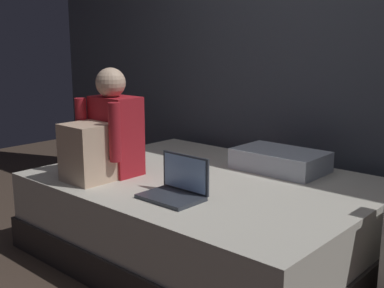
{
  "coord_description": "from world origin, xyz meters",
  "views": [
    {
      "loc": [
        1.6,
        -1.84,
        1.29
      ],
      "look_at": [
        -0.14,
        0.1,
        0.74
      ],
      "focal_mm": 45.08,
      "sensor_mm": 36.0,
      "label": 1
    }
  ],
  "objects": [
    {
      "name": "ground_plane",
      "position": [
        0.0,
        0.0,
        0.0
      ],
      "size": [
        8.0,
        8.0,
        0.0
      ],
      "primitive_type": "plane",
      "color": "#47382D"
    },
    {
      "name": "wall_back",
      "position": [
        0.0,
        1.2,
        1.35
      ],
      "size": [
        5.6,
        0.1,
        2.7
      ],
      "primitive_type": "cube",
      "color": "#424751",
      "rests_on": "ground_plane"
    },
    {
      "name": "bed",
      "position": [
        -0.2,
        0.3,
        0.24
      ],
      "size": [
        2.0,
        1.5,
        0.49
      ],
      "color": "#332D2B",
      "rests_on": "ground_plane"
    },
    {
      "name": "person_sitting",
      "position": [
        -0.68,
        -0.08,
        0.74
      ],
      "size": [
        0.39,
        0.44,
        0.66
      ],
      "color": "#B21E28",
      "rests_on": "bed"
    },
    {
      "name": "laptop",
      "position": [
        -0.08,
        -0.09,
        0.54
      ],
      "size": [
        0.32,
        0.23,
        0.22
      ],
      "color": "#333842",
      "rests_on": "bed"
    },
    {
      "name": "pillow",
      "position": [
        0.03,
        0.75,
        0.55
      ],
      "size": [
        0.56,
        0.36,
        0.13
      ],
      "primitive_type": "cube",
      "color": "silver",
      "rests_on": "bed"
    }
  ]
}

